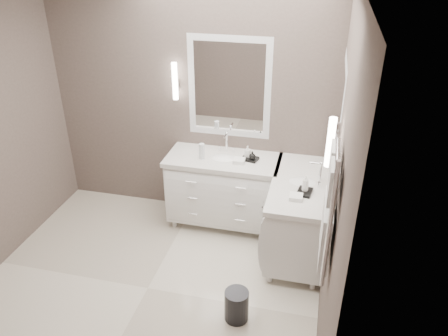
% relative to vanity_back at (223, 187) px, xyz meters
% --- Properties ---
extents(floor, '(3.20, 3.00, 0.01)m').
position_rel_vanity_back_xyz_m(floor, '(-0.45, -1.23, -0.49)').
color(floor, silver).
rests_on(floor, ground).
extents(wall_back, '(3.20, 0.01, 2.70)m').
position_rel_vanity_back_xyz_m(wall_back, '(-0.45, 0.28, 0.86)').
color(wall_back, '#574B46').
rests_on(wall_back, floor).
extents(wall_front, '(3.20, 0.01, 2.70)m').
position_rel_vanity_back_xyz_m(wall_front, '(-0.45, -2.73, 0.86)').
color(wall_front, '#574B46').
rests_on(wall_front, floor).
extents(wall_right, '(0.01, 3.00, 2.70)m').
position_rel_vanity_back_xyz_m(wall_right, '(1.15, -1.23, 0.86)').
color(wall_right, '#574B46').
rests_on(wall_right, floor).
extents(vanity_back, '(1.24, 0.59, 0.97)m').
position_rel_vanity_back_xyz_m(vanity_back, '(0.00, 0.00, 0.00)').
color(vanity_back, white).
rests_on(vanity_back, floor).
extents(vanity_right, '(0.59, 1.24, 0.97)m').
position_rel_vanity_back_xyz_m(vanity_right, '(0.88, -0.33, 0.00)').
color(vanity_right, white).
rests_on(vanity_right, floor).
extents(mirror_back, '(0.90, 0.02, 1.10)m').
position_rel_vanity_back_xyz_m(mirror_back, '(-0.00, 0.26, 1.06)').
color(mirror_back, white).
rests_on(mirror_back, wall_back).
extents(mirror_right, '(0.02, 0.90, 1.10)m').
position_rel_vanity_back_xyz_m(mirror_right, '(1.14, -0.43, 1.06)').
color(mirror_right, white).
rests_on(mirror_right, wall_right).
extents(sconce_back, '(0.06, 0.06, 0.40)m').
position_rel_vanity_back_xyz_m(sconce_back, '(-0.58, 0.20, 1.11)').
color(sconce_back, white).
rests_on(sconce_back, wall_back).
extents(sconce_right, '(0.06, 0.06, 0.40)m').
position_rel_vanity_back_xyz_m(sconce_right, '(1.08, -1.01, 1.11)').
color(sconce_right, white).
rests_on(sconce_right, wall_right).
extents(towel_bar_corner, '(0.03, 0.22, 0.30)m').
position_rel_vanity_back_xyz_m(towel_bar_corner, '(1.09, 0.13, 0.63)').
color(towel_bar_corner, white).
rests_on(towel_bar_corner, wall_right).
extents(towel_ladder, '(0.06, 0.58, 0.90)m').
position_rel_vanity_back_xyz_m(towel_ladder, '(1.10, -1.63, 0.91)').
color(towel_ladder, white).
rests_on(towel_ladder, wall_right).
extents(waste_bin, '(0.25, 0.25, 0.30)m').
position_rel_vanity_back_xyz_m(waste_bin, '(0.45, -1.38, -0.34)').
color(waste_bin, black).
rests_on(waste_bin, floor).
extents(amenity_tray_back, '(0.19, 0.16, 0.03)m').
position_rel_vanity_back_xyz_m(amenity_tray_back, '(0.29, 0.02, 0.38)').
color(amenity_tray_back, black).
rests_on(amenity_tray_back, vanity_back).
extents(amenity_tray_right, '(0.15, 0.19, 0.03)m').
position_rel_vanity_back_xyz_m(amenity_tray_right, '(0.91, -0.54, 0.38)').
color(amenity_tray_right, black).
rests_on(amenity_tray_right, vanity_right).
extents(water_bottle, '(0.07, 0.07, 0.17)m').
position_rel_vanity_back_xyz_m(water_bottle, '(-0.22, -0.07, 0.45)').
color(water_bottle, silver).
rests_on(water_bottle, vanity_back).
extents(soap_bottle_a, '(0.06, 0.07, 0.12)m').
position_rel_vanity_back_xyz_m(soap_bottle_a, '(0.26, 0.04, 0.45)').
color(soap_bottle_a, white).
rests_on(soap_bottle_a, amenity_tray_back).
extents(soap_bottle_b, '(0.09, 0.09, 0.09)m').
position_rel_vanity_back_xyz_m(soap_bottle_b, '(0.32, -0.01, 0.44)').
color(soap_bottle_b, black).
rests_on(soap_bottle_b, amenity_tray_back).
extents(soap_bottle_c, '(0.08, 0.08, 0.16)m').
position_rel_vanity_back_xyz_m(soap_bottle_c, '(0.91, -0.54, 0.47)').
color(soap_bottle_c, white).
rests_on(soap_bottle_c, amenity_tray_right).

